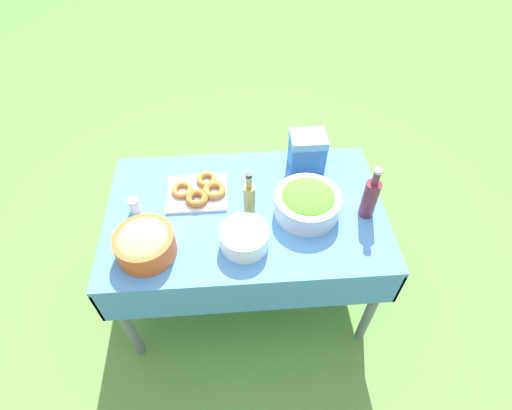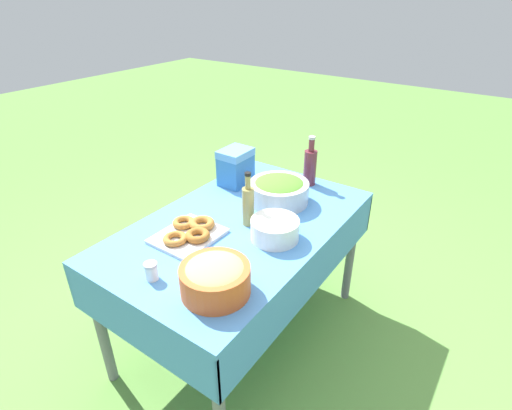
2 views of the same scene
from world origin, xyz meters
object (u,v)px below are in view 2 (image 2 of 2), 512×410
object	(u,v)px
donut_platter	(190,232)
olive_oil_bottle	(248,205)
salad_bowl	(279,190)
plate_stack	(275,229)
cooler_box	(236,167)
pasta_bowl	(215,277)
wine_bottle	(310,166)

from	to	relation	value
donut_platter	olive_oil_bottle	distance (m)	0.30
salad_bowl	olive_oil_bottle	bearing A→B (deg)	179.85
plate_stack	cooler_box	bearing A→B (deg)	54.38
salad_bowl	cooler_box	world-z (taller)	cooler_box
pasta_bowl	wine_bottle	distance (m)	1.04
salad_bowl	pasta_bowl	size ratio (longest dim) A/B	1.19
pasta_bowl	wine_bottle	xyz separation A→B (m)	(1.02, 0.16, 0.04)
donut_platter	wine_bottle	world-z (taller)	wine_bottle
donut_platter	plate_stack	size ratio (longest dim) A/B	1.44
salad_bowl	wine_bottle	bearing A→B (deg)	-5.85
salad_bowl	donut_platter	bearing A→B (deg)	163.25
plate_stack	cooler_box	world-z (taller)	cooler_box
pasta_bowl	olive_oil_bottle	bearing A→B (deg)	21.85
wine_bottle	cooler_box	bearing A→B (deg)	124.29
pasta_bowl	cooler_box	xyz separation A→B (m)	(0.79, 0.51, 0.03)
olive_oil_bottle	wine_bottle	size ratio (longest dim) A/B	0.94
wine_bottle	pasta_bowl	bearing A→B (deg)	-171.29
donut_platter	cooler_box	bearing A→B (deg)	16.39
olive_oil_bottle	wine_bottle	bearing A→B (deg)	-3.05
olive_oil_bottle	cooler_box	distance (m)	0.45
salad_bowl	wine_bottle	xyz separation A→B (m)	(0.28, -0.03, 0.04)
pasta_bowl	plate_stack	bearing A→B (deg)	1.88
pasta_bowl	salad_bowl	bearing A→B (deg)	14.10
donut_platter	plate_stack	distance (m)	0.39
plate_stack	cooler_box	size ratio (longest dim) A/B	1.05
donut_platter	plate_stack	bearing A→B (deg)	-57.43
pasta_bowl	donut_platter	size ratio (longest dim) A/B	0.83
donut_platter	olive_oil_bottle	world-z (taller)	olive_oil_bottle
olive_oil_bottle	cooler_box	xyz separation A→B (m)	(0.32, 0.32, -0.00)
plate_stack	salad_bowl	bearing A→B (deg)	29.17
plate_stack	olive_oil_bottle	distance (m)	0.19
donut_platter	wine_bottle	xyz separation A→B (m)	(0.80, -0.18, 0.09)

